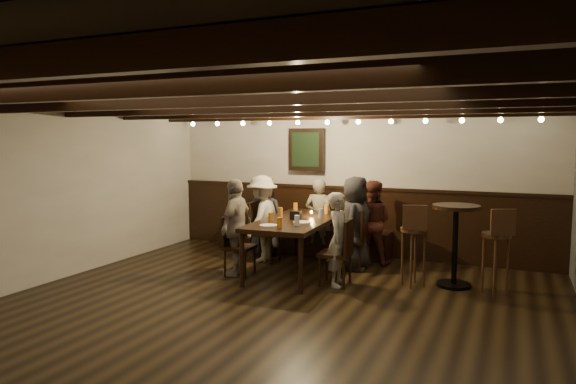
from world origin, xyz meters
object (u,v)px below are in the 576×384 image
at_px(dining_table, 297,223).
at_px(person_left_far, 236,227).
at_px(high_top_table, 455,233).
at_px(bar_stool_left, 413,256).
at_px(person_right_far, 339,239).
at_px(chair_left_far, 239,257).
at_px(person_bench_right, 371,222).
at_px(person_bench_centre, 319,218).
at_px(person_right_near, 355,223).
at_px(chair_right_far, 336,265).
at_px(chair_right_near, 353,251).
at_px(person_bench_left, 265,216).
at_px(bar_stool_right, 495,262).
at_px(chair_left_near, 264,243).
at_px(person_left_near, 262,218).

relative_size(dining_table, person_left_far, 1.54).
xyz_separation_m(high_top_table, bar_stool_left, (-0.50, -0.21, -0.30)).
height_order(person_left_far, bar_stool_left, person_left_far).
height_order(person_right_far, high_top_table, person_right_far).
distance_m(chair_left_far, person_bench_right, 2.14).
relative_size(person_bench_centre, bar_stool_left, 1.18).
relative_size(person_right_near, bar_stool_left, 1.27).
distance_m(dining_table, person_bench_centre, 1.05).
xyz_separation_m(dining_table, chair_right_far, (0.74, -0.41, -0.45)).
bearing_deg(person_bench_centre, chair_right_near, 140.16).
distance_m(person_bench_left, person_left_far, 1.36).
distance_m(bar_stool_left, bar_stool_right, 1.00).
bearing_deg(person_right_far, person_left_far, 90.00).
xyz_separation_m(chair_left_near, chair_left_far, (0.05, -0.90, -0.03)).
relative_size(person_left_near, person_left_far, 0.99).
bearing_deg(person_bench_left, chair_left_near, 111.82).
xyz_separation_m(chair_right_near, bar_stool_left, (0.98, -0.52, 0.13)).
height_order(person_bench_centre, person_left_far, person_left_far).
relative_size(chair_left_far, person_left_far, 0.62).
height_order(chair_right_near, person_left_far, person_left_far).
distance_m(chair_right_near, person_bench_centre, 1.01).
distance_m(dining_table, person_left_near, 0.88).
height_order(chair_left_far, person_right_near, person_right_near).
bearing_deg(person_bench_left, chair_right_far, 140.17).
bearing_deg(person_right_far, chair_right_near, 1.96).
xyz_separation_m(person_bench_centre, person_bench_right, (0.91, -0.10, 0.00)).
distance_m(person_right_near, person_right_far, 0.90).
height_order(dining_table, chair_right_far, chair_right_far).
height_order(chair_left_far, bar_stool_right, bar_stool_right).
xyz_separation_m(person_bench_right, person_right_near, (-0.13, -0.46, 0.04)).
bearing_deg(person_right_near, person_left_near, 90.00).
xyz_separation_m(chair_right_far, person_left_near, (-1.51, 0.82, 0.41)).
xyz_separation_m(person_bench_centre, bar_stool_right, (2.73, -1.04, -0.24)).
distance_m(person_left_near, bar_stool_left, 2.50).
relative_size(chair_left_far, chair_right_near, 0.93).
bearing_deg(person_left_far, high_top_table, 99.80).
height_order(person_left_far, person_right_far, person_left_far).
relative_size(chair_left_far, person_bench_centre, 0.66).
bearing_deg(chair_left_far, person_left_far, -90.00).
xyz_separation_m(dining_table, person_bench_left, (-0.95, 0.85, -0.06)).
bearing_deg(chair_left_far, person_bench_centre, 154.42).
height_order(chair_right_near, person_bench_right, person_bench_right).
distance_m(person_bench_left, person_bench_centre, 0.91).
relative_size(person_bench_right, high_top_table, 1.20).
height_order(chair_right_far, high_top_table, high_top_table).
xyz_separation_m(person_bench_left, person_bench_centre, (0.89, 0.20, -0.01)).
xyz_separation_m(high_top_table, bar_stool_right, (0.50, -0.16, -0.30)).
height_order(person_bench_left, person_bench_centre, person_bench_left).
bearing_deg(person_bench_left, dining_table, 135.00).
xyz_separation_m(person_bench_left, bar_stool_left, (2.62, -0.89, -0.25)).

